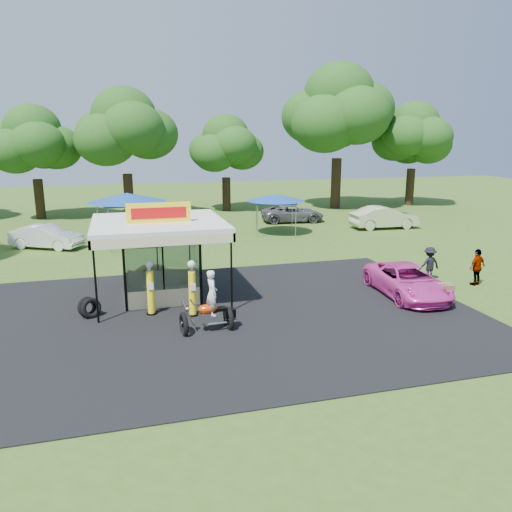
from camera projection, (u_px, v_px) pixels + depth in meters
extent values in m
plane|color=#385A1C|center=(232.00, 335.00, 17.50)|extent=(120.00, 120.00, 0.00)
cube|color=black|center=(221.00, 316.00, 19.37)|extent=(20.00, 14.00, 0.04)
cube|color=white|center=(162.00, 297.00, 21.65)|extent=(3.00, 3.00, 0.06)
cube|color=white|center=(158.00, 222.00, 20.89)|extent=(5.40, 5.40, 0.18)
cube|color=yellow|center=(159.00, 213.00, 20.31)|extent=(2.60, 0.25, 0.80)
cube|color=red|center=(159.00, 213.00, 20.19)|extent=(2.21, 0.02, 0.45)
cylinder|color=black|center=(96.00, 282.00, 18.24)|extent=(0.08, 0.08, 3.20)
cylinder|color=black|center=(231.00, 273.00, 19.56)|extent=(0.08, 0.08, 3.20)
cylinder|color=black|center=(152.00, 314.00, 19.51)|extent=(0.41, 0.41, 0.09)
cylinder|color=yellow|center=(151.00, 292.00, 19.31)|extent=(0.28, 0.28, 1.69)
cylinder|color=silver|center=(149.00, 269.00, 19.09)|extent=(0.19, 0.19, 0.19)
sphere|color=white|center=(149.00, 264.00, 19.04)|extent=(0.30, 0.30, 0.30)
cube|color=white|center=(151.00, 286.00, 19.08)|extent=(0.21, 0.02, 0.28)
cylinder|color=black|center=(193.00, 315.00, 19.38)|extent=(0.42, 0.42, 0.09)
cylinder|color=yellow|center=(192.00, 293.00, 19.17)|extent=(0.28, 0.28, 1.70)
cylinder|color=silver|center=(192.00, 269.00, 18.95)|extent=(0.19, 0.19, 0.19)
sphere|color=white|center=(191.00, 264.00, 18.90)|extent=(0.30, 0.30, 0.30)
cube|color=white|center=(193.00, 287.00, 18.94)|extent=(0.21, 0.02, 0.28)
torus|color=black|center=(184.00, 325.00, 17.49)|extent=(0.25, 0.93, 0.92)
torus|color=black|center=(229.00, 319.00, 18.05)|extent=(0.25, 0.93, 0.92)
cube|color=silver|center=(208.00, 317.00, 17.74)|extent=(0.63, 0.36, 0.33)
ellipsoid|color=#CE3E0E|center=(208.00, 309.00, 17.67)|extent=(0.70, 0.40, 0.33)
cube|color=black|center=(218.00, 309.00, 17.82)|extent=(0.63, 0.34, 0.11)
cube|color=black|center=(229.00, 313.00, 18.00)|extent=(0.41, 0.40, 0.31)
cylinder|color=silver|center=(188.00, 313.00, 17.45)|extent=(0.49, 0.11, 0.98)
cylinder|color=silver|center=(192.00, 303.00, 17.42)|extent=(0.11, 0.66, 0.05)
sphere|color=silver|center=(187.00, 309.00, 17.40)|extent=(0.18, 0.18, 0.18)
imported|color=white|center=(212.00, 293.00, 17.59)|extent=(0.45, 0.63, 1.65)
torus|color=black|center=(91.00, 308.00, 19.06)|extent=(0.89, 0.72, 0.84)
torus|color=black|center=(87.00, 307.00, 19.18)|extent=(0.90, 0.79, 0.84)
cube|color=#593819|center=(448.00, 296.00, 20.26)|extent=(0.59, 0.37, 0.98)
cube|color=#593819|center=(444.00, 294.00, 20.48)|extent=(0.59, 0.37, 0.98)
imported|color=yellow|center=(157.00, 274.00, 23.61)|extent=(2.82, 1.13, 0.96)
imported|color=#EB40B1|center=(407.00, 281.00, 21.69)|extent=(2.63, 5.08, 1.37)
imported|color=black|center=(429.00, 264.00, 23.96)|extent=(1.11, 0.67, 1.67)
imported|color=gray|center=(477.00, 267.00, 23.24)|extent=(1.10, 0.68, 1.74)
imported|color=silver|center=(47.00, 237.00, 31.01)|extent=(4.68, 3.51, 1.48)
imported|color=#AA3B0D|center=(155.00, 222.00, 36.54)|extent=(4.95, 3.02, 1.34)
imported|color=#9D9DA1|center=(201.00, 222.00, 36.26)|extent=(4.63, 3.55, 1.47)
imported|color=#58585B|center=(293.00, 213.00, 40.60)|extent=(5.25, 2.79, 1.41)
imported|color=beige|center=(384.00, 217.00, 37.72)|extent=(5.17, 1.99, 1.68)
cylinder|color=gray|center=(103.00, 222.00, 32.75)|extent=(0.07, 0.07, 2.67)
cylinder|color=gray|center=(152.00, 220.00, 33.57)|extent=(0.07, 0.07, 2.67)
cylinder|color=gray|center=(102.00, 230.00, 29.81)|extent=(0.07, 0.07, 2.67)
cylinder|color=gray|center=(156.00, 228.00, 30.63)|extent=(0.07, 0.07, 2.67)
cube|color=#17419B|center=(127.00, 203.00, 31.36)|extent=(3.34, 3.34, 0.13)
cone|color=#17419B|center=(127.00, 197.00, 31.28)|extent=(4.80, 4.80, 0.56)
cylinder|color=gray|center=(253.00, 216.00, 36.39)|extent=(0.06, 0.06, 2.27)
cylinder|color=gray|center=(287.00, 215.00, 37.07)|extent=(0.06, 0.06, 2.27)
cylinder|color=gray|center=(263.00, 222.00, 33.92)|extent=(0.06, 0.06, 2.27)
cylinder|color=gray|center=(299.00, 220.00, 34.60)|extent=(0.06, 0.06, 2.27)
cube|color=#17419B|center=(276.00, 202.00, 35.22)|extent=(2.83, 2.83, 0.11)
cone|color=#17419B|center=(276.00, 197.00, 35.15)|extent=(4.08, 4.08, 0.47)
cylinder|color=black|center=(40.00, 199.00, 42.07)|extent=(0.79, 0.79, 3.32)
ellipsoid|color=#1D4B15|center=(34.00, 148.00, 41.08)|extent=(7.71, 7.71, 6.61)
cylinder|color=black|center=(129.00, 196.00, 42.43)|extent=(0.80, 0.80, 3.74)
ellipsoid|color=#1D4B15|center=(125.00, 137.00, 41.29)|extent=(8.97, 8.97, 7.69)
cylinder|color=black|center=(226.00, 194.00, 46.55)|extent=(0.77, 0.77, 3.10)
ellipsoid|color=#1D4B15|center=(226.00, 151.00, 45.62)|extent=(7.23, 7.23, 6.20)
cylinder|color=black|center=(336.00, 183.00, 48.23)|extent=(0.95, 0.95, 4.77)
ellipsoid|color=#1D4B15|center=(338.00, 118.00, 46.81)|extent=(11.14, 11.14, 9.54)
cylinder|color=black|center=(410.00, 187.00, 50.32)|extent=(0.82, 0.82, 3.66)
ellipsoid|color=#1D4B15|center=(413.00, 140.00, 49.25)|extent=(8.27, 8.27, 7.09)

